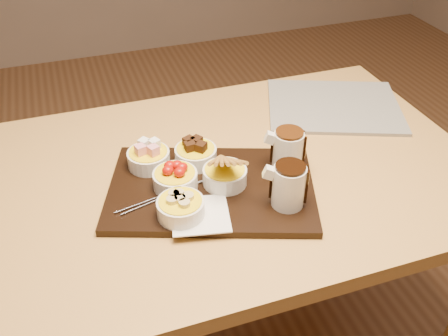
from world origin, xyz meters
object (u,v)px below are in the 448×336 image
object	(u,v)px
bowl_strawberries	(175,180)
pitcher_milk_chocolate	(288,151)
newspaper	(334,106)
dining_table	(230,199)
pitcher_dark_chocolate	(289,186)
serving_board	(211,189)

from	to	relation	value
bowl_strawberries	pitcher_milk_chocolate	world-z (taller)	pitcher_milk_chocolate
bowl_strawberries	pitcher_milk_chocolate	size ratio (longest dim) A/B	1.05
bowl_strawberries	newspaper	bearing A→B (deg)	23.34
dining_table	pitcher_milk_chocolate	xyz separation A→B (m)	(0.12, -0.06, 0.16)
bowl_strawberries	pitcher_dark_chocolate	world-z (taller)	pitcher_dark_chocolate
serving_board	bowl_strawberries	world-z (taller)	bowl_strawberries
serving_board	pitcher_dark_chocolate	world-z (taller)	pitcher_dark_chocolate
pitcher_dark_chocolate	pitcher_milk_chocolate	size ratio (longest dim) A/B	1.00
newspaper	bowl_strawberries	bearing A→B (deg)	-135.08
serving_board	newspaper	size ratio (longest dim) A/B	1.24
dining_table	serving_board	world-z (taller)	serving_board
bowl_strawberries	pitcher_milk_chocolate	distance (m)	0.27
dining_table	pitcher_milk_chocolate	size ratio (longest dim) A/B	12.56
pitcher_dark_chocolate	newspaper	world-z (taller)	pitcher_dark_chocolate
pitcher_dark_chocolate	dining_table	bearing A→B (deg)	128.79
dining_table	bowl_strawberries	xyz separation A→B (m)	(-0.15, -0.05, 0.14)
bowl_strawberries	pitcher_dark_chocolate	distance (m)	0.25
dining_table	pitcher_dark_chocolate	distance (m)	0.25
serving_board	pitcher_dark_chocolate	xyz separation A→B (m)	(0.14, -0.11, 0.06)
newspaper	serving_board	bearing A→B (deg)	-129.41
serving_board	bowl_strawberries	distance (m)	0.08
pitcher_milk_chocolate	newspaper	xyz separation A→B (m)	(0.26, 0.24, -0.06)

